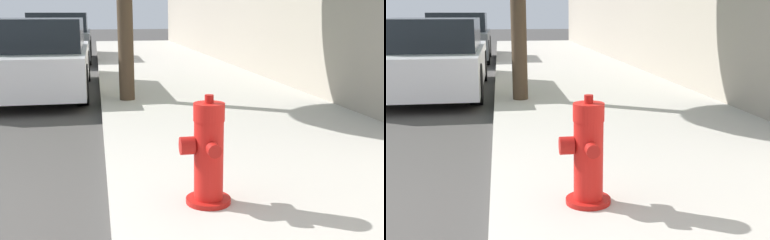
% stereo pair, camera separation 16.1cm
% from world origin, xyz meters
% --- Properties ---
extents(sidewalk_slab, '(3.38, 40.00, 0.14)m').
position_xyz_m(sidewalk_slab, '(3.55, 0.00, 0.07)').
color(sidewalk_slab, '#B7B2A8').
rests_on(sidewalk_slab, ground_plane).
extents(fire_hydrant, '(0.36, 0.37, 0.77)m').
position_xyz_m(fire_hydrant, '(2.54, 0.16, 0.50)').
color(fire_hydrant, '#A91511').
rests_on(fire_hydrant, sidewalk_slab).
extents(parked_car_near, '(1.80, 4.40, 1.36)m').
position_xyz_m(parked_car_near, '(0.78, 6.16, 0.66)').
color(parked_car_near, silver).
rests_on(parked_car_near, ground_plane).
extents(parked_car_mid, '(1.78, 3.99, 1.45)m').
position_xyz_m(parked_car_mid, '(0.79, 12.09, 0.70)').
color(parked_car_mid, '#4C5156').
rests_on(parked_car_mid, ground_plane).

